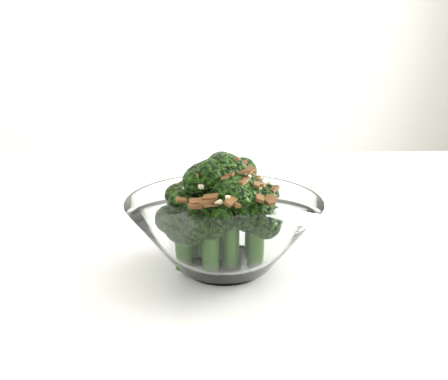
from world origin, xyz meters
name	(u,v)px	position (x,y,z in m)	size (l,w,h in m)	color
table	(286,272)	(-0.04, 0.08, 0.68)	(1.37, 1.09, 0.75)	white
broccoli_dish	(223,225)	(-0.16, -0.01, 0.80)	(0.20, 0.20, 0.12)	white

